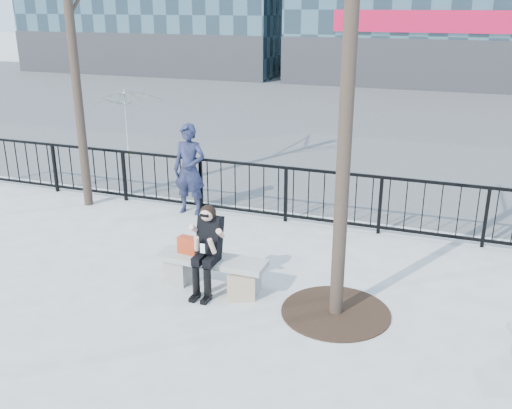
% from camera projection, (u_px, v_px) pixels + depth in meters
% --- Properties ---
extents(ground, '(120.00, 120.00, 0.00)m').
position_uv_depth(ground, '(213.00, 287.00, 8.55)').
color(ground, '#9C9C97').
rests_on(ground, ground).
extents(street_surface, '(60.00, 23.00, 0.01)m').
position_uv_depth(street_surface, '(374.00, 114.00, 21.81)').
color(street_surface, '#474747').
rests_on(street_surface, ground).
extents(railing, '(14.00, 0.06, 1.10)m').
position_uv_depth(railing, '(276.00, 193.00, 11.02)').
color(railing, black).
rests_on(railing, ground).
extents(tree_grate, '(1.50, 1.50, 0.02)m').
position_uv_depth(tree_grate, '(336.00, 312.00, 7.84)').
color(tree_grate, black).
rests_on(tree_grate, ground).
extents(bench_main, '(1.65, 0.46, 0.49)m').
position_uv_depth(bench_main, '(212.00, 269.00, 8.45)').
color(bench_main, gray).
rests_on(bench_main, ground).
extents(seated_woman, '(0.50, 0.64, 1.34)m').
position_uv_depth(seated_woman, '(207.00, 250.00, 8.18)').
color(seated_woman, black).
rests_on(seated_woman, ground).
extents(handbag, '(0.33, 0.19, 0.26)m').
position_uv_depth(handbag, '(188.00, 245.00, 8.49)').
color(handbag, '#B03315').
rests_on(handbag, bench_main).
extents(shopping_bag, '(0.42, 0.30, 0.37)m').
position_uv_depth(shopping_bag, '(241.00, 289.00, 8.11)').
color(shopping_bag, beige).
rests_on(shopping_bag, ground).
extents(standing_man, '(0.68, 0.46, 1.82)m').
position_uv_depth(standing_man, '(190.00, 169.00, 11.29)').
color(standing_man, black).
rests_on(standing_man, ground).
extents(vendor_umbrella, '(2.73, 2.75, 1.89)m').
position_uv_depth(vendor_umbrella, '(126.00, 124.00, 15.30)').
color(vendor_umbrella, yellow).
rests_on(vendor_umbrella, ground).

